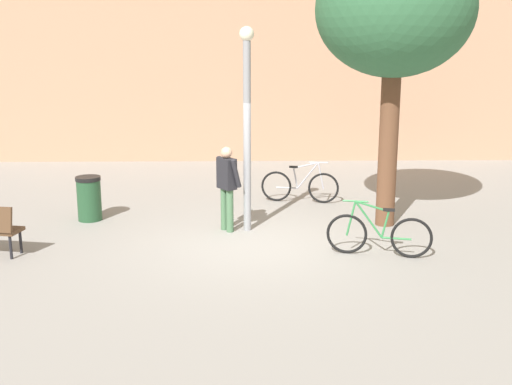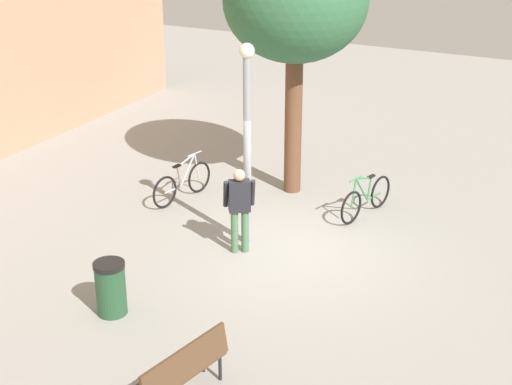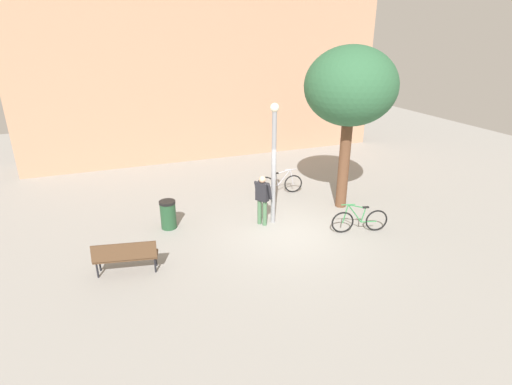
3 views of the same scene
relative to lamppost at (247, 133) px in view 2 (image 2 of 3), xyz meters
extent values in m
plane|color=gray|center=(0.16, -0.88, -2.25)|extent=(36.00, 36.00, 0.00)
cylinder|color=gray|center=(0.00, 0.00, -0.42)|extent=(0.15, 0.15, 3.65)
sphere|color=#F2EACC|center=(0.00, 0.00, 1.52)|extent=(0.28, 0.28, 0.28)
cylinder|color=#47704C|center=(-0.45, 0.04, -1.82)|extent=(0.14, 0.14, 0.85)
cylinder|color=#47704C|center=(-0.34, -0.12, -1.82)|extent=(0.14, 0.14, 0.85)
cube|color=#232328|center=(-0.40, -0.04, -1.10)|extent=(0.41, 0.45, 0.60)
sphere|color=tan|center=(-0.40, -0.04, -0.69)|extent=(0.22, 0.22, 0.22)
cylinder|color=#232328|center=(-0.50, 0.19, -1.07)|extent=(0.24, 0.20, 0.55)
cylinder|color=#232328|center=(-0.21, -0.22, -1.07)|extent=(0.24, 0.20, 0.55)
cube|color=#513823|center=(-4.72, -1.37, -1.80)|extent=(1.65, 0.74, 0.06)
cube|color=#513823|center=(-4.76, -1.55, -1.55)|extent=(1.59, 0.43, 0.44)
cylinder|color=black|center=(-3.99, -1.35, -2.04)|extent=(0.05, 0.05, 0.42)
cylinder|color=black|center=(-4.05, -1.66, -2.04)|extent=(0.05, 0.05, 0.42)
cylinder|color=brown|center=(2.80, 0.33, -0.66)|extent=(0.38, 0.38, 3.17)
ellipsoid|color=#2F613D|center=(2.80, 0.33, 1.98)|extent=(3.01, 3.01, 2.56)
torus|color=black|center=(1.77, 2.14, -1.89)|extent=(0.71, 0.19, 0.71)
torus|color=black|center=(0.69, 2.35, -1.89)|extent=(0.71, 0.19, 0.71)
cylinder|color=#ADADB7|center=(1.42, 2.21, -1.61)|extent=(0.50, 0.13, 0.64)
cylinder|color=#ADADB7|center=(1.37, 2.22, -1.37)|extent=(0.58, 0.15, 0.18)
cylinder|color=#ADADB7|center=(1.14, 2.27, -1.68)|extent=(0.14, 0.06, 0.48)
cylinder|color=#ADADB7|center=(0.94, 2.31, -1.92)|extent=(0.50, 0.13, 0.04)
cylinder|color=#ADADB7|center=(1.71, 2.16, -1.61)|extent=(0.17, 0.07, 0.63)
cube|color=black|center=(1.09, 2.28, -1.42)|extent=(0.21, 0.12, 0.04)
cylinder|color=#ADADB7|center=(1.65, 2.17, -1.30)|extent=(0.44, 0.11, 0.03)
torus|color=black|center=(1.73, -1.48, -1.89)|extent=(0.70, 0.22, 0.71)
torus|color=black|center=(2.79, -1.74, -1.89)|extent=(0.70, 0.22, 0.71)
cylinder|color=#338447|center=(2.08, -1.57, -1.61)|extent=(0.49, 0.15, 0.64)
cylinder|color=#338447|center=(2.13, -1.58, -1.37)|extent=(0.57, 0.17, 0.18)
cylinder|color=#338447|center=(2.36, -1.63, -1.68)|extent=(0.14, 0.07, 0.48)
cylinder|color=#338447|center=(2.55, -1.68, -1.92)|extent=(0.49, 0.16, 0.04)
cylinder|color=#338447|center=(1.79, -1.49, -1.61)|extent=(0.17, 0.07, 0.63)
cube|color=black|center=(2.41, -1.65, -1.42)|extent=(0.21, 0.13, 0.04)
cylinder|color=#338447|center=(1.85, -1.51, -1.30)|extent=(0.43, 0.13, 0.03)
cylinder|color=#234C2D|center=(-3.28, 0.79, -1.82)|extent=(0.49, 0.49, 0.85)
cylinder|color=black|center=(-3.28, 0.79, -1.36)|extent=(0.52, 0.52, 0.08)
camera|label=1|loc=(-0.08, -11.95, 1.31)|focal=44.12mm
camera|label=2|loc=(-11.95, -6.24, 4.52)|focal=54.23mm
camera|label=3|loc=(-4.79, -11.00, 3.63)|focal=28.14mm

